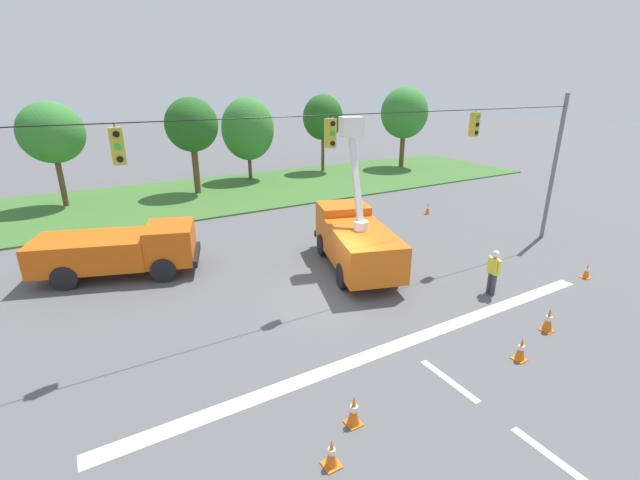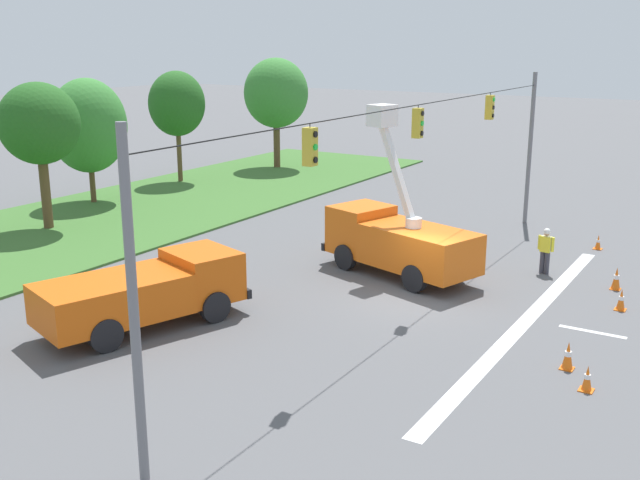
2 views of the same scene
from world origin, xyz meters
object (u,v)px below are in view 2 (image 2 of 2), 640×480
at_px(utility_truck_bucket_lift, 397,238).
at_px(traffic_cone_lane_edge_a, 616,279).
at_px(traffic_cone_foreground_right, 390,209).
at_px(traffic_cone_near_bucket, 621,300).
at_px(road_worker, 546,248).
at_px(traffic_cone_mid_right, 568,356).
at_px(traffic_cone_mid_left, 598,242).
at_px(tree_far_east, 177,104).
at_px(traffic_cone_far_left, 587,379).
at_px(tree_centre, 39,124).
at_px(tree_east, 88,126).
at_px(tree_east_end, 276,93).
at_px(utility_truck_support_near, 146,291).

distance_m(utility_truck_bucket_lift, traffic_cone_lane_edge_a, 7.92).
relative_size(traffic_cone_foreground_right, traffic_cone_near_bucket, 0.98).
xyz_separation_m(utility_truck_bucket_lift, road_worker, (3.03, -4.76, -0.40)).
bearing_deg(traffic_cone_mid_right, traffic_cone_mid_left, 8.19).
distance_m(tree_far_east, utility_truck_bucket_lift, 22.61).
bearing_deg(traffic_cone_mid_left, utility_truck_bucket_lift, 142.93).
relative_size(utility_truck_bucket_lift, traffic_cone_far_left, 9.82).
relative_size(tree_far_east, road_worker, 3.88).
height_order(tree_far_east, traffic_cone_foreground_right, tree_far_east).
relative_size(utility_truck_bucket_lift, traffic_cone_foreground_right, 9.46).
distance_m(tree_centre, tree_east, 5.87).
distance_m(tree_east_end, road_worker, 27.32).
relative_size(road_worker, traffic_cone_far_left, 2.61).
xyz_separation_m(tree_far_east, traffic_cone_far_left, (-16.59, -28.27, -4.54)).
distance_m(tree_far_east, traffic_cone_mid_right, 31.93).
height_order(traffic_cone_foreground_right, traffic_cone_mid_left, traffic_cone_foreground_right).
distance_m(traffic_cone_mid_right, traffic_cone_far_left, 1.30).
relative_size(utility_truck_bucket_lift, traffic_cone_mid_left, 10.58).
relative_size(utility_truck_bucket_lift, road_worker, 3.77).
bearing_deg(tree_centre, traffic_cone_lane_edge_a, -79.30).
bearing_deg(tree_centre, traffic_cone_foreground_right, -48.80).
xyz_separation_m(utility_truck_bucket_lift, traffic_cone_near_bucket, (0.28, -8.02, -1.05)).
bearing_deg(traffic_cone_near_bucket, tree_far_east, 70.41).
xyz_separation_m(utility_truck_support_near, traffic_cone_mid_left, (16.49, -10.11, -0.83)).
distance_m(tree_centre, road_worker, 22.75).
distance_m(traffic_cone_foreground_right, traffic_cone_lane_edge_a, 13.58).
bearing_deg(tree_east, tree_far_east, 1.42).
bearing_deg(traffic_cone_mid_right, traffic_cone_lane_edge_a, 1.37).
bearing_deg(tree_far_east, traffic_cone_near_bucket, -109.59).
bearing_deg(tree_centre, road_worker, -76.48).
distance_m(tree_east, traffic_cone_foreground_right, 16.63).
xyz_separation_m(tree_centre, utility_truck_support_near, (-6.63, -12.70, -3.79)).
distance_m(utility_truck_support_near, traffic_cone_mid_right, 12.51).
height_order(utility_truck_support_near, traffic_cone_foreground_right, utility_truck_support_near).
height_order(tree_east, traffic_cone_lane_edge_a, tree_east).
bearing_deg(traffic_cone_foreground_right, road_worker, -121.27).
relative_size(utility_truck_bucket_lift, traffic_cone_lane_edge_a, 8.19).
bearing_deg(utility_truck_bucket_lift, road_worker, -57.48).
distance_m(tree_far_east, road_worker, 25.95).
xyz_separation_m(tree_centre, utility_truck_bucket_lift, (2.20, -17.03, -3.52)).
relative_size(tree_far_east, tree_east_end, 0.91).
xyz_separation_m(road_worker, traffic_cone_mid_right, (-8.35, -2.90, -0.61)).
xyz_separation_m(tree_centre, road_worker, (5.24, -21.79, -3.92)).
height_order(tree_centre, traffic_cone_mid_left, tree_centre).
xyz_separation_m(utility_truck_bucket_lift, traffic_cone_far_left, (-6.39, -8.40, -1.07)).
height_order(tree_centre, tree_far_east, tree_far_east).
bearing_deg(tree_east, traffic_cone_mid_left, -79.59).
bearing_deg(road_worker, traffic_cone_lane_edge_a, -102.70).
xyz_separation_m(tree_far_east, tree_east_end, (7.66, -2.07, 0.27)).
bearing_deg(utility_truck_support_near, tree_east, 52.47).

